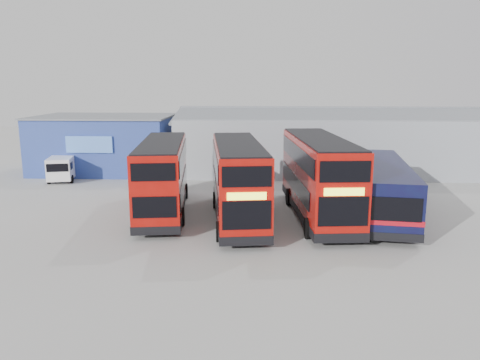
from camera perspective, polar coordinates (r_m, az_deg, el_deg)
ground_plane at (r=25.77m, az=1.49°, el=-6.58°), size 120.00×120.00×0.00m
office_block at (r=45.18m, az=-16.07°, el=4.33°), size 12.30×8.32×5.12m
maintenance_shed at (r=45.41m, az=12.24°, el=4.59°), size 30.50×12.00×5.89m
double_decker_left at (r=29.58m, az=-9.39°, el=0.25°), size 3.94×11.03×4.57m
double_decker_centre at (r=27.69m, az=-0.25°, el=-0.25°), size 4.05×11.33×4.69m
double_decker_right at (r=28.68m, az=9.57°, el=0.22°), size 3.85×11.80×4.90m
single_decker_blue at (r=30.13m, az=16.96°, el=-1.15°), size 4.36×12.35×3.28m
panel_van at (r=42.30m, az=-20.75°, el=1.57°), size 2.82×4.96×2.05m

